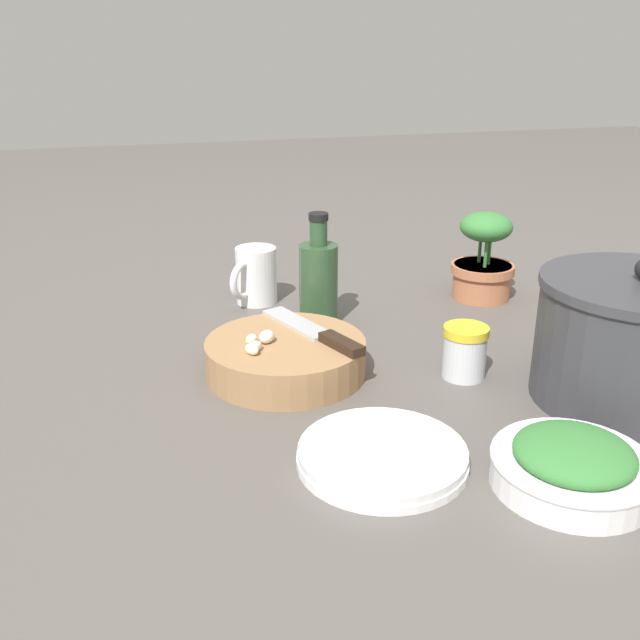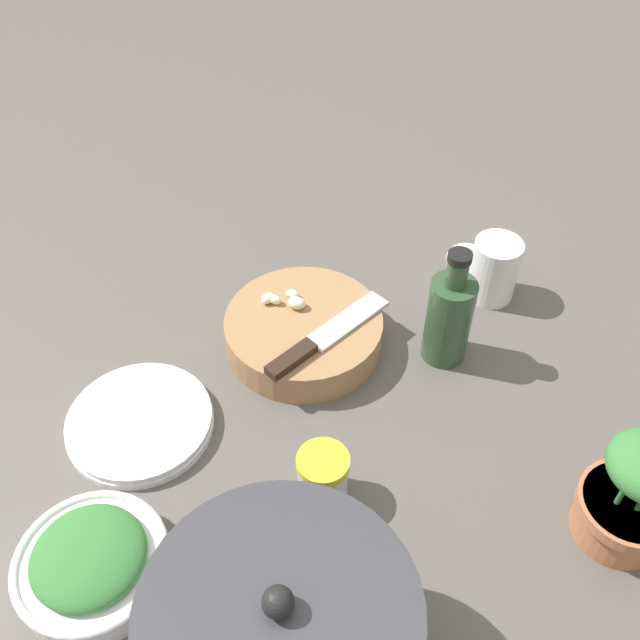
# 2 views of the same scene
# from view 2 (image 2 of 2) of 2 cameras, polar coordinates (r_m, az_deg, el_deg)

# --- Properties ---
(ground_plane) EXTENTS (5.00, 5.00, 0.00)m
(ground_plane) POSITION_cam_2_polar(r_m,az_deg,el_deg) (0.97, -0.75, -5.43)
(ground_plane) COLOR #56514C
(cutting_board) EXTENTS (0.22, 0.22, 0.05)m
(cutting_board) POSITION_cam_2_polar(r_m,az_deg,el_deg) (1.01, -1.31, -0.95)
(cutting_board) COLOR #9E754C
(cutting_board) RESTS_ON ground_plane
(chef_knife) EXTENTS (0.21, 0.10, 0.01)m
(chef_knife) POSITION_cam_2_polar(r_m,az_deg,el_deg) (0.96, 0.08, -1.53)
(chef_knife) COLOR black
(chef_knife) RESTS_ON cutting_board
(garlic_cloves) EXTENTS (0.06, 0.05, 0.02)m
(garlic_cloves) POSITION_cam_2_polar(r_m,az_deg,el_deg) (1.01, -2.82, 1.63)
(garlic_cloves) COLOR #E1EBC6
(garlic_cloves) RESTS_ON cutting_board
(herb_bowl) EXTENTS (0.17, 0.17, 0.06)m
(herb_bowl) POSITION_cam_2_polar(r_m,az_deg,el_deg) (0.85, -17.82, -17.97)
(herb_bowl) COLOR white
(herb_bowl) RESTS_ON ground_plane
(spice_jar) EXTENTS (0.06, 0.06, 0.07)m
(spice_jar) POSITION_cam_2_polar(r_m,az_deg,el_deg) (0.85, 0.24, -12.44)
(spice_jar) COLOR silver
(spice_jar) RESTS_ON ground_plane
(coffee_mug) EXTENTS (0.09, 0.09, 0.10)m
(coffee_mug) POSITION_cam_2_polar(r_m,az_deg,el_deg) (1.10, 13.54, 4.01)
(coffee_mug) COLOR white
(coffee_mug) RESTS_ON ground_plane
(plate_stack) EXTENTS (0.19, 0.19, 0.02)m
(plate_stack) POSITION_cam_2_polar(r_m,az_deg,el_deg) (0.96, -14.20, -7.95)
(plate_stack) COLOR white
(plate_stack) RESTS_ON ground_plane
(oil_bottle) EXTENTS (0.06, 0.06, 0.18)m
(oil_bottle) POSITION_cam_2_polar(r_m,az_deg,el_deg) (0.98, 10.28, 0.26)
(oil_bottle) COLOR #2D4C2D
(oil_bottle) RESTS_ON ground_plane
(potted_herb) EXTENTS (0.11, 0.11, 0.16)m
(potted_herb) POSITION_cam_2_polar(r_m,az_deg,el_deg) (0.87, 23.72, -12.92)
(potted_herb) COLOR #B26B47
(potted_herb) RESTS_ON ground_plane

